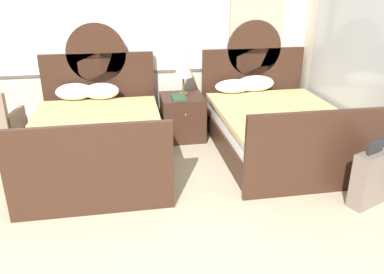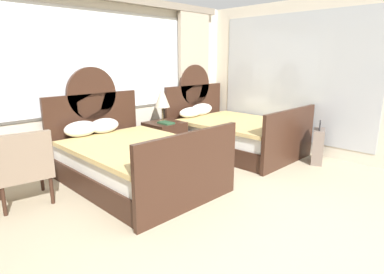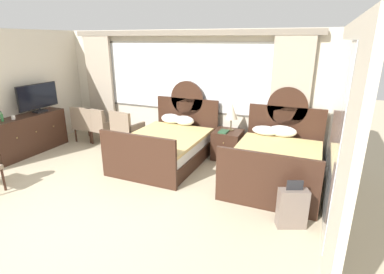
{
  "view_description": "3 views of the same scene",
  "coord_description": "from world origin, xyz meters",
  "views": [
    {
      "loc": [
        0.51,
        -1.89,
        2.11
      ],
      "look_at": [
        1.14,
        1.73,
        0.6
      ],
      "focal_mm": 35.95,
      "sensor_mm": 36.0,
      "label": 1
    },
    {
      "loc": [
        -2.25,
        -1.0,
        1.7
      ],
      "look_at": [
        0.56,
        1.81,
        0.72
      ],
      "focal_mm": 29.7,
      "sensor_mm": 36.0,
      "label": 2
    },
    {
      "loc": [
        2.97,
        -2.72,
        2.49
      ],
      "look_at": [
        0.96,
        1.92,
        0.83
      ],
      "focal_mm": 27.89,
      "sensor_mm": 36.0,
      "label": 3
    }
  ],
  "objects": [
    {
      "name": "book_on_nightstand",
      "position": [
        1.19,
        3.07,
        0.63
      ],
      "size": [
        0.18,
        0.26,
        0.03
      ],
      "color": "#285133",
      "rests_on": "nightstand_between_beds"
    },
    {
      "name": "suitcase_on_floor",
      "position": [
        2.81,
        1.1,
        0.29
      ],
      "size": [
        0.43,
        0.31,
        0.71
      ],
      "color": "#75665B",
      "rests_on": "ground_plane"
    },
    {
      "name": "wall_back_window",
      "position": [
        0.0,
        3.7,
        1.43
      ],
      "size": [
        6.44,
        0.22,
        2.7
      ],
      "color": "beige",
      "rests_on": "ground_plane"
    },
    {
      "name": "table_lamp_on_nightstand",
      "position": [
        1.29,
        3.27,
        1.04
      ],
      "size": [
        0.27,
        0.27,
        0.61
      ],
      "color": "brown",
      "rests_on": "nightstand_between_beds"
    },
    {
      "name": "nightstand_between_beds",
      "position": [
        1.26,
        3.18,
        0.31
      ],
      "size": [
        0.58,
        0.61,
        0.62
      ],
      "color": "#382116",
      "rests_on": "ground_plane"
    },
    {
      "name": "bed_near_mirror",
      "position": [
        2.38,
        2.53,
        0.34
      ],
      "size": [
        1.54,
        2.21,
        1.58
      ],
      "color": "#382116",
      "rests_on": "ground_plane"
    },
    {
      "name": "bed_near_window",
      "position": [
        0.12,
        2.53,
        0.34
      ],
      "size": [
        1.54,
        2.21,
        1.58
      ],
      "color": "#382116",
      "rests_on": "ground_plane"
    }
  ]
}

